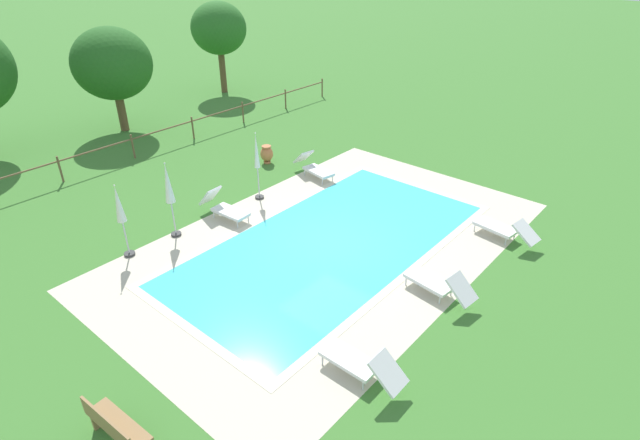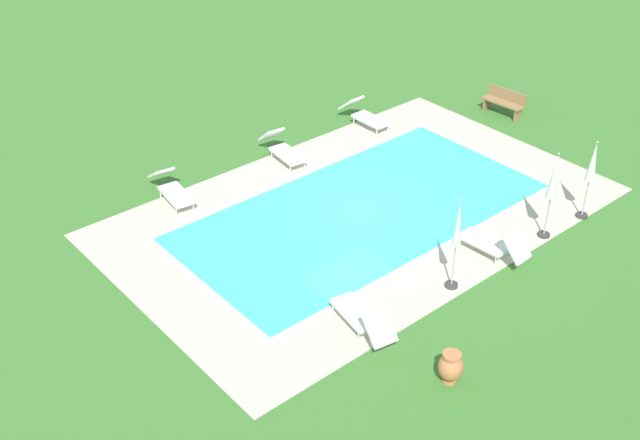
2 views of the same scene
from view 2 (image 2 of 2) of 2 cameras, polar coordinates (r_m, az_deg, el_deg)
The scene contains 14 objects.
ground_plane at distance 21.83m, azimuth 3.02°, elevation 0.64°, with size 160.00×160.00×0.00m, color #3D752D.
pool_deck_paving at distance 21.82m, azimuth 3.02°, elevation 0.65°, with size 13.67×8.51×0.01m, color beige.
swimming_pool_water at distance 21.82m, azimuth 3.02°, elevation 0.65°, with size 10.27×5.11×0.01m, color #42CCD6.
pool_coping_rim at distance 21.82m, azimuth 3.02°, elevation 0.66°, with size 10.75×5.59×0.01m.
sun_lounger_north_near_steps at distance 17.56m, azimuth 3.07°, elevation -7.05°, with size 0.95×2.02×0.91m.
sun_lounger_north_mid at distance 22.53m, azimuth -10.73°, elevation 2.27°, with size 0.87×2.08×0.81m.
sun_lounger_north_far at distance 20.28m, azimuth 12.50°, elevation -1.67°, with size 0.73×1.91×0.98m.
sun_lounger_north_end at distance 26.42m, azimuth 3.29°, elevation 7.64°, with size 0.61×1.98×0.87m.
sun_lounger_south_near_corner at distance 24.24m, azimuth -2.73°, elevation 5.20°, with size 0.84×2.03×0.87m.
patio_umbrella_closed_row_west at distance 21.98m, azimuth 19.17°, elevation 3.63°, with size 0.32×0.32×2.32m.
patio_umbrella_closed_row_mid_west at distance 18.38m, azimuth 9.95°, elevation -0.97°, with size 0.32×0.32×2.50m.
patio_umbrella_closed_row_centre at distance 20.75m, azimuth 16.63°, elevation 2.72°, with size 0.32×0.32×2.49m.
wooden_bench_lawn_side at distance 27.87m, azimuth 13.25°, elevation 8.40°, with size 0.53×1.52×0.87m.
terracotta_urn_near_fence at distance 16.54m, azimuth 9.48°, elevation -10.49°, with size 0.52×0.52×0.76m.
Camera 2 is at (12.82, 13.27, 11.66)m, focal length 43.99 mm.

